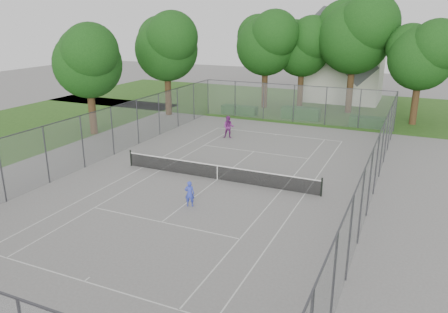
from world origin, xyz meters
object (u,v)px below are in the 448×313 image
at_px(house, 344,64).
at_px(girl_player, 190,194).
at_px(tennis_net, 217,172).
at_px(woman_player, 229,127).

relative_size(house, girl_player, 7.62).
height_order(tennis_net, girl_player, girl_player).
bearing_deg(tennis_net, woman_player, 109.62).
bearing_deg(house, woman_player, -104.40).
bearing_deg(house, girl_player, -93.07).
bearing_deg(girl_player, tennis_net, -107.00).
distance_m(house, girl_player, 34.78).
distance_m(house, woman_player, 22.18).
bearing_deg(woman_player, tennis_net, -87.00).
bearing_deg(girl_player, house, -114.67).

